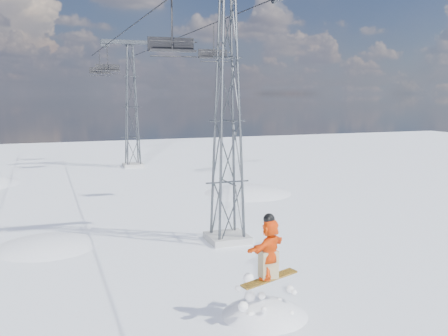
{
  "coord_description": "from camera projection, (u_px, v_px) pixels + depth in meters",
  "views": [
    {
      "loc": [
        -6.93,
        -12.74,
        6.69
      ],
      "look_at": [
        -0.53,
        4.81,
        3.9
      ],
      "focal_mm": 40.0,
      "sensor_mm": 36.0,
      "label": 1
    }
  ],
  "objects": [
    {
      "name": "lift_tower_near",
      "position": [
        227.0,
        122.0,
        22.07
      ],
      "size": [
        5.2,
        1.8,
        11.43
      ],
      "color": "#999999",
      "rests_on": "ground"
    },
    {
      "name": "snow_terrain",
      "position": [
        86.0,
        330.0,
        34.71
      ],
      "size": [
        39.0,
        37.0,
        22.0
      ],
      "color": "white",
      "rests_on": "ground"
    },
    {
      "name": "ground",
      "position": [
        294.0,
        316.0,
        15.18
      ],
      "size": [
        120.0,
        120.0,
        0.0
      ],
      "primitive_type": "plane",
      "color": "white",
      "rests_on": "ground"
    },
    {
      "name": "lift_chair_mid",
      "position": [
        213.0,
        55.0,
        30.04
      ],
      "size": [
        1.84,
        0.53,
        2.28
      ],
      "color": "black",
      "rests_on": "ground"
    },
    {
      "name": "lift_chair_near",
      "position": [
        172.0,
        46.0,
        21.86
      ],
      "size": [
        2.09,
        0.6,
        2.59
      ],
      "color": "black",
      "rests_on": "ground"
    },
    {
      "name": "lift_tower_far",
      "position": [
        132.0,
        107.0,
        45.3
      ],
      "size": [
        5.2,
        1.8,
        11.43
      ],
      "color": "#999999",
      "rests_on": "ground"
    },
    {
      "name": "lift_chair_extra",
      "position": [
        100.0,
        71.0,
        48.26
      ],
      "size": [
        1.98,
        0.57,
        2.46
      ],
      "color": "black",
      "rests_on": "ground"
    },
    {
      "name": "lift_chair_far",
      "position": [
        108.0,
        68.0,
        42.67
      ],
      "size": [
        2.02,
        0.58,
        2.51
      ],
      "color": "black",
      "rests_on": "ground"
    },
    {
      "name": "haul_cables",
      "position": [
        165.0,
        28.0,
        31.97
      ],
      "size": [
        4.46,
        51.0,
        0.06
      ],
      "color": "black",
      "rests_on": "ground"
    }
  ]
}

